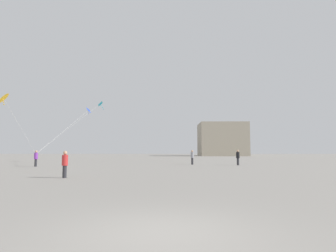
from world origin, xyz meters
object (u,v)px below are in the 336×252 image
Objects in this scene: person_in_red at (65,163)px; building_left_hall at (222,140)px; person_in_purple at (36,158)px; kite_cyan_delta at (98,105)px; kite_amber_diamond at (3,98)px; person_in_black at (238,157)px; kite_cobalt_diamond at (88,110)px; person_in_grey at (192,157)px.

building_left_hall reaches higher than person_in_red.
kite_cyan_delta reaches higher than person_in_purple.
kite_cyan_delta is at bearing 57.80° from kite_amber_diamond.
person_in_red is 20.58m from person_in_black.
person_in_red is 0.13× the size of kite_cobalt_diamond.
kite_cyan_delta is 0.42× the size of building_left_hall.
person_in_red is 11.64m from kite_amber_diamond.
person_in_red is 17.16m from kite_cyan_delta.
building_left_hall reaches higher than kite_cyan_delta.
person_in_black is 0.12× the size of building_left_hall.
kite_amber_diamond is at bearing -118.18° from person_in_grey.
person_in_grey is 60.78m from building_left_hall.
person_in_grey reaches higher than person_in_purple.
person_in_black is at bearing -98.65° from building_left_hall.
building_left_hall is (23.17, 75.54, 4.40)m from person_in_red.
person_in_black is at bearing -24.35° from kite_cobalt_diamond.
person_in_black is 0.28× the size of kite_amber_diamond.
person_in_red is at bearing -82.29° from kite_cyan_delta.
person_in_purple is 14.36m from person_in_red.
kite_amber_diamond is (-21.94, -8.43, 5.16)m from person_in_black.
person_in_black is 22.58m from kite_cobalt_diamond.
person_in_red is at bearing -76.65° from kite_cobalt_diamond.
kite_cyan_delta is at bearing 59.13° from person_in_black.
person_in_purple is 0.96× the size of person_in_black.
kite_cobalt_diamond is 17.54m from kite_amber_diamond.
person_in_grey is 17.08m from person_in_purple.
kite_cobalt_diamond is at bearing 113.61° from kite_cyan_delta.
person_in_grey is 1.06× the size of person_in_red.
building_left_hall is at bearing 65.67° from kite_amber_diamond.
person_in_grey is 0.14× the size of kite_cobalt_diamond.
person_in_grey is 0.98× the size of person_in_black.
kite_cobalt_diamond reaches higher than kite_cyan_delta.
person_in_red is at bearing -86.91° from person_in_grey.
kite_cyan_delta is (-16.13, 0.80, 6.02)m from person_in_black.
person_in_purple is (-16.51, -4.40, -0.02)m from person_in_grey.
kite_cyan_delta is (3.54, -8.10, -0.57)m from kite_cobalt_diamond.
building_left_hall is at bearing 66.99° from kite_cyan_delta.
person_in_black is (21.54, 2.89, 0.04)m from person_in_purple.
person_in_red is at bearing -50.58° from person_in_purple.
kite_cyan_delta is 0.99× the size of kite_amber_diamond.
person_in_grey reaches higher than person_in_red.
kite_amber_diamond reaches higher than person_in_purple.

